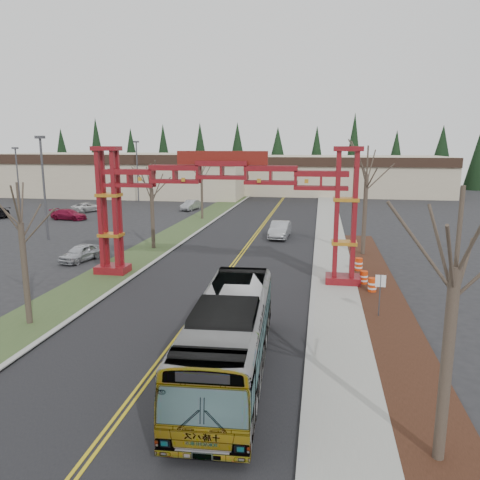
% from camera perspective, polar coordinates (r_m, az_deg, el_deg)
% --- Properties ---
extents(ground, '(200.00, 200.00, 0.00)m').
position_cam_1_polar(ground, '(16.40, -16.24, -22.07)').
color(ground, black).
rests_on(ground, ground).
extents(road, '(12.00, 110.00, 0.02)m').
position_cam_1_polar(road, '(38.75, 0.04, -1.89)').
color(road, black).
rests_on(road, ground).
extents(lane_line_left, '(0.12, 100.00, 0.01)m').
position_cam_1_polar(lane_line_left, '(38.77, -0.14, -1.86)').
color(lane_line_left, gold).
rests_on(lane_line_left, road).
extents(lane_line_right, '(0.12, 100.00, 0.01)m').
position_cam_1_polar(lane_line_right, '(38.73, 0.21, -1.87)').
color(lane_line_right, gold).
rests_on(lane_line_right, road).
extents(curb_right, '(0.30, 110.00, 0.15)m').
position_cam_1_polar(curb_right, '(38.20, 9.17, -2.13)').
color(curb_right, '#9B9C97').
rests_on(curb_right, ground).
extents(sidewalk_right, '(2.60, 110.00, 0.14)m').
position_cam_1_polar(sidewalk_right, '(38.22, 11.35, -2.20)').
color(sidewalk_right, gray).
rests_on(sidewalk_right, ground).
extents(landscape_strip, '(2.60, 50.00, 0.12)m').
position_cam_1_polar(landscape_strip, '(24.17, 18.44, -10.73)').
color(landscape_strip, black).
rests_on(landscape_strip, ground).
extents(grass_median, '(4.00, 110.00, 0.08)m').
position_cam_1_polar(grass_median, '(40.84, -11.09, -1.37)').
color(grass_median, '#334B25').
rests_on(grass_median, ground).
extents(curb_left, '(0.30, 110.00, 0.15)m').
position_cam_1_polar(curb_left, '(40.22, -8.63, -1.43)').
color(curb_left, '#9B9C97').
rests_on(curb_left, ground).
extents(gateway_arch, '(18.20, 1.60, 8.90)m').
position_cam_1_polar(gateway_arch, '(30.98, -2.18, 5.95)').
color(gateway_arch, '#5E0C17').
rests_on(gateway_arch, ground).
extents(retail_building_west, '(46.00, 22.30, 7.50)m').
position_cam_1_polar(retail_building_west, '(91.81, -13.68, 7.87)').
color(retail_building_west, '#BCAC8F').
rests_on(retail_building_west, ground).
extents(retail_building_east, '(38.00, 20.30, 7.00)m').
position_cam_1_polar(retail_building_east, '(92.34, 12.16, 7.80)').
color(retail_building_east, '#BCAC8F').
rests_on(retail_building_east, ground).
extents(conifer_treeline, '(116.10, 5.60, 13.00)m').
position_cam_1_polar(conifer_treeline, '(104.37, 6.55, 10.00)').
color(conifer_treeline, black).
rests_on(conifer_treeline, ground).
extents(transit_bus, '(3.34, 11.62, 3.20)m').
position_cam_1_polar(transit_bus, '(18.71, -1.29, -11.65)').
color(transit_bus, '#B6BBBF').
rests_on(transit_bus, ground).
extents(silver_sedan, '(1.95, 4.98, 1.62)m').
position_cam_1_polar(silver_sedan, '(46.27, 4.89, 1.27)').
color(silver_sedan, '#A5A8AD').
rests_on(silver_sedan, ground).
extents(parked_car_near_a, '(2.37, 4.14, 1.33)m').
position_cam_1_polar(parked_car_near_a, '(38.86, -18.84, -1.48)').
color(parked_car_near_a, '#B4B6BC').
rests_on(parked_car_near_a, ground).
extents(parked_car_mid_a, '(4.76, 2.46, 1.32)m').
position_cam_1_polar(parked_car_mid_a, '(61.13, -20.15, 2.94)').
color(parked_car_mid_a, maroon).
rests_on(parked_car_mid_a, ground).
extents(parked_car_far_a, '(2.19, 4.40, 1.38)m').
position_cam_1_polar(parked_car_far_a, '(66.64, -6.01, 4.26)').
color(parked_car_far_a, '#999DA0').
rests_on(parked_car_far_a, ground).
extents(parked_car_far_b, '(3.65, 5.05, 1.28)m').
position_cam_1_polar(parked_car_far_b, '(67.74, -18.10, 3.82)').
color(parked_car_far_b, silver).
rests_on(parked_car_far_b, ground).
extents(bare_tree_median_near, '(2.98, 2.98, 7.21)m').
position_cam_1_polar(bare_tree_median_near, '(25.22, -25.20, 1.85)').
color(bare_tree_median_near, '#382D26').
rests_on(bare_tree_median_near, ground).
extents(bare_tree_median_mid, '(3.33, 3.33, 7.43)m').
position_cam_1_polar(bare_tree_median_mid, '(41.22, -10.74, 6.04)').
color(bare_tree_median_mid, '#382D26').
rests_on(bare_tree_median_mid, ground).
extents(bare_tree_median_far, '(2.88, 2.88, 7.47)m').
position_cam_1_polar(bare_tree_median_far, '(57.64, -4.71, 8.00)').
color(bare_tree_median_far, '#382D26').
rests_on(bare_tree_median_far, ground).
extents(bare_tree_right_near, '(3.26, 3.26, 7.94)m').
position_cam_1_polar(bare_tree_right_near, '(13.62, 24.81, -3.15)').
color(bare_tree_right_near, '#382D26').
rests_on(bare_tree_right_near, ground).
extents(bare_tree_right_far, '(3.48, 3.48, 8.95)m').
position_cam_1_polar(bare_tree_right_far, '(39.25, 15.19, 7.64)').
color(bare_tree_right_far, '#382D26').
rests_on(bare_tree_right_far, ground).
extents(light_pole_near, '(0.85, 0.43, 9.85)m').
position_cam_1_polar(light_pole_near, '(48.27, -22.84, 6.69)').
color(light_pole_near, '#3F3F44').
rests_on(light_pole_near, ground).
extents(light_pole_mid, '(0.76, 0.38, 8.75)m').
position_cam_1_polar(light_pole_mid, '(67.88, -25.47, 7.06)').
color(light_pole_mid, '#3F3F44').
rests_on(light_pole_mid, ground).
extents(light_pole_far, '(0.84, 0.42, 9.68)m').
position_cam_1_polar(light_pole_far, '(77.30, -12.43, 8.69)').
color(light_pole_far, '#3F3F44').
rests_on(light_pole_far, ground).
extents(street_sign, '(0.53, 0.06, 2.34)m').
position_cam_1_polar(street_sign, '(25.56, 16.72, -5.54)').
color(street_sign, '#3F3F44').
rests_on(street_sign, ground).
extents(barrel_south, '(0.52, 0.52, 0.97)m').
position_cam_1_polar(barrel_south, '(29.99, 15.81, -5.38)').
color(barrel_south, red).
rests_on(barrel_south, ground).
extents(barrel_mid, '(0.51, 0.51, 0.95)m').
position_cam_1_polar(barrel_mid, '(31.54, 14.85, -4.52)').
color(barrel_mid, red).
rests_on(barrel_mid, ground).
extents(barrel_north, '(0.55, 0.55, 1.02)m').
position_cam_1_polar(barrel_north, '(34.71, 14.27, -2.98)').
color(barrel_north, red).
rests_on(barrel_north, ground).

